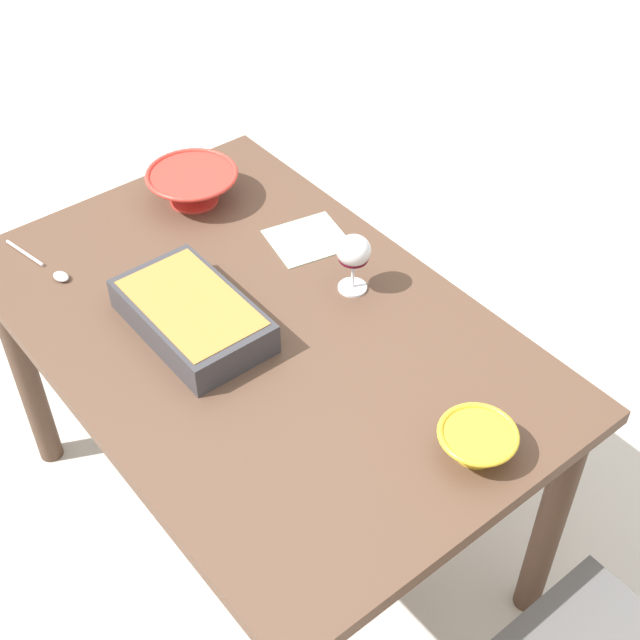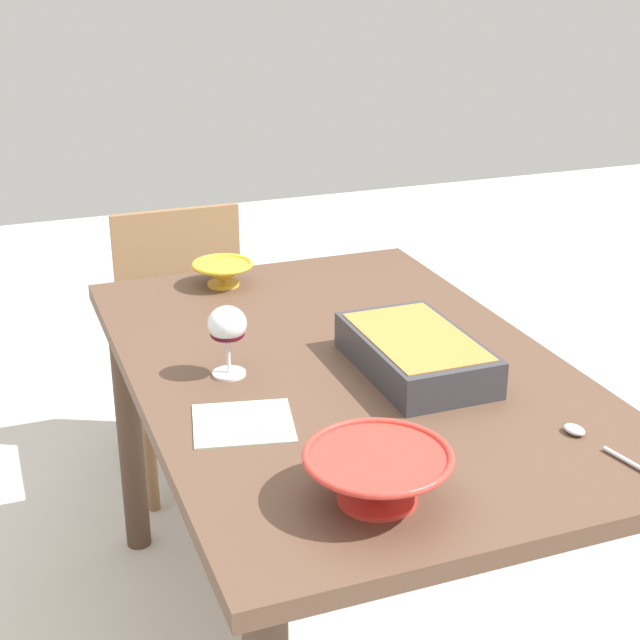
{
  "view_description": "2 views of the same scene",
  "coord_description": "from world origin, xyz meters",
  "px_view_note": "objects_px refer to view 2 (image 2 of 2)",
  "views": [
    {
      "loc": [
        1.19,
        -0.79,
        2.1
      ],
      "look_at": [
        0.09,
        0.1,
        0.78
      ],
      "focal_mm": 49.88,
      "sensor_mm": 36.0,
      "label": 1
    },
    {
      "loc": [
        -1.64,
        0.68,
        1.58
      ],
      "look_at": [
        0.02,
        0.05,
        0.85
      ],
      "focal_mm": 52.96,
      "sensor_mm": 36.0,
      "label": 2
    }
  ],
  "objects_px": {
    "serving_spoon": "(594,441)",
    "mixing_bowl": "(223,272)",
    "wine_glass": "(227,328)",
    "casserole_dish": "(416,351)",
    "napkin": "(243,423)",
    "chair": "(190,328)",
    "small_bowl": "(378,474)",
    "dining_table": "(345,410)"
  },
  "relations": [
    {
      "from": "casserole_dish",
      "to": "wine_glass",
      "type": "bearing_deg",
      "value": 72.14
    },
    {
      "from": "small_bowl",
      "to": "napkin",
      "type": "height_order",
      "value": "small_bowl"
    },
    {
      "from": "casserole_dish",
      "to": "serving_spoon",
      "type": "distance_m",
      "value": 0.41
    },
    {
      "from": "serving_spoon",
      "to": "mixing_bowl",
      "type": "bearing_deg",
      "value": 21.11
    },
    {
      "from": "serving_spoon",
      "to": "dining_table",
      "type": "bearing_deg",
      "value": 30.86
    },
    {
      "from": "dining_table",
      "to": "serving_spoon",
      "type": "xyz_separation_m",
      "value": [
        -0.46,
        -0.28,
        0.11
      ]
    },
    {
      "from": "casserole_dish",
      "to": "mixing_bowl",
      "type": "height_order",
      "value": "casserole_dish"
    },
    {
      "from": "dining_table",
      "to": "casserole_dish",
      "type": "relative_size",
      "value": 3.74
    },
    {
      "from": "dining_table",
      "to": "chair",
      "type": "bearing_deg",
      "value": 5.76
    },
    {
      "from": "wine_glass",
      "to": "mixing_bowl",
      "type": "relative_size",
      "value": 0.95
    },
    {
      "from": "chair",
      "to": "mixing_bowl",
      "type": "distance_m",
      "value": 0.58
    },
    {
      "from": "wine_glass",
      "to": "serving_spoon",
      "type": "height_order",
      "value": "wine_glass"
    },
    {
      "from": "casserole_dish",
      "to": "serving_spoon",
      "type": "relative_size",
      "value": 1.54
    },
    {
      "from": "wine_glass",
      "to": "casserole_dish",
      "type": "height_order",
      "value": "wine_glass"
    },
    {
      "from": "dining_table",
      "to": "serving_spoon",
      "type": "relative_size",
      "value": 5.75
    },
    {
      "from": "mixing_bowl",
      "to": "napkin",
      "type": "relative_size",
      "value": 0.86
    },
    {
      "from": "casserole_dish",
      "to": "napkin",
      "type": "bearing_deg",
      "value": 103.22
    },
    {
      "from": "dining_table",
      "to": "casserole_dish",
      "type": "xyz_separation_m",
      "value": [
        -0.08,
        -0.12,
        0.15
      ]
    },
    {
      "from": "small_bowl",
      "to": "mixing_bowl",
      "type": "bearing_deg",
      "value": -1.88
    },
    {
      "from": "serving_spoon",
      "to": "wine_glass",
      "type": "bearing_deg",
      "value": 46.19
    },
    {
      "from": "small_bowl",
      "to": "napkin",
      "type": "relative_size",
      "value": 1.31
    },
    {
      "from": "casserole_dish",
      "to": "napkin",
      "type": "xyz_separation_m",
      "value": [
        -0.09,
        0.39,
        -0.04
      ]
    },
    {
      "from": "napkin",
      "to": "casserole_dish",
      "type": "bearing_deg",
      "value": -76.78
    },
    {
      "from": "chair",
      "to": "napkin",
      "type": "bearing_deg",
      "value": 171.94
    },
    {
      "from": "small_bowl",
      "to": "chair",
      "type": "bearing_deg",
      "value": -1.65
    },
    {
      "from": "chair",
      "to": "small_bowl",
      "type": "height_order",
      "value": "small_bowl"
    },
    {
      "from": "wine_glass",
      "to": "napkin",
      "type": "distance_m",
      "value": 0.23
    },
    {
      "from": "wine_glass",
      "to": "napkin",
      "type": "xyz_separation_m",
      "value": [
        -0.21,
        0.03,
        -0.1
      ]
    },
    {
      "from": "mixing_bowl",
      "to": "small_bowl",
      "type": "bearing_deg",
      "value": 178.12
    },
    {
      "from": "mixing_bowl",
      "to": "dining_table",
      "type": "bearing_deg",
      "value": -168.33
    },
    {
      "from": "wine_glass",
      "to": "serving_spoon",
      "type": "xyz_separation_m",
      "value": [
        -0.5,
        -0.52,
        -0.09
      ]
    },
    {
      "from": "wine_glass",
      "to": "chair",
      "type": "bearing_deg",
      "value": -7.93
    },
    {
      "from": "casserole_dish",
      "to": "small_bowl",
      "type": "xyz_separation_m",
      "value": [
        -0.41,
        0.27,
        0.0
      ]
    },
    {
      "from": "wine_glass",
      "to": "napkin",
      "type": "relative_size",
      "value": 0.82
    },
    {
      "from": "napkin",
      "to": "mixing_bowl",
      "type": "bearing_deg",
      "value": -12.49
    },
    {
      "from": "casserole_dish",
      "to": "serving_spoon",
      "type": "xyz_separation_m",
      "value": [
        -0.38,
        -0.16,
        -0.04
      ]
    },
    {
      "from": "casserole_dish",
      "to": "serving_spoon",
      "type": "bearing_deg",
      "value": -157.4
    },
    {
      "from": "mixing_bowl",
      "to": "small_bowl",
      "type": "xyz_separation_m",
      "value": [
        -1.04,
        0.03,
        0.01
      ]
    },
    {
      "from": "dining_table",
      "to": "small_bowl",
      "type": "xyz_separation_m",
      "value": [
        -0.49,
        0.15,
        0.16
      ]
    },
    {
      "from": "chair",
      "to": "mixing_bowl",
      "type": "height_order",
      "value": "mixing_bowl"
    },
    {
      "from": "dining_table",
      "to": "small_bowl",
      "type": "distance_m",
      "value": 0.53
    },
    {
      "from": "wine_glass",
      "to": "small_bowl",
      "type": "distance_m",
      "value": 0.53
    }
  ]
}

